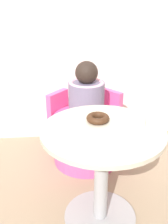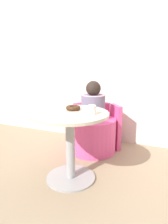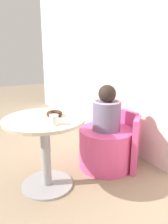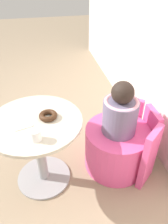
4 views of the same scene
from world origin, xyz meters
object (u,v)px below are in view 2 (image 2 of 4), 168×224
(tub_chair, at_px, (93,135))
(donut, at_px, (73,108))
(child_figure, at_px, (93,103))
(round_table, at_px, (70,134))
(cup, at_px, (92,110))

(tub_chair, bearing_deg, donut, -88.95)
(child_figure, height_order, donut, child_figure)
(round_table, height_order, tub_chair, round_table)
(cup, bearing_deg, tub_chair, 109.14)
(round_table, bearing_deg, cup, 1.56)
(child_figure, distance_m, cup, 0.69)
(donut, bearing_deg, child_figure, 91.05)
(child_figure, bearing_deg, cup, -70.86)
(donut, xyz_separation_m, cup, (0.21, -0.09, 0.02))
(cup, bearing_deg, round_table, -178.44)
(donut, relative_size, cup, 1.73)
(child_figure, bearing_deg, tub_chair, 82.87)
(tub_chair, height_order, donut, donut)
(donut, bearing_deg, cup, -23.21)
(round_table, relative_size, child_figure, 1.52)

